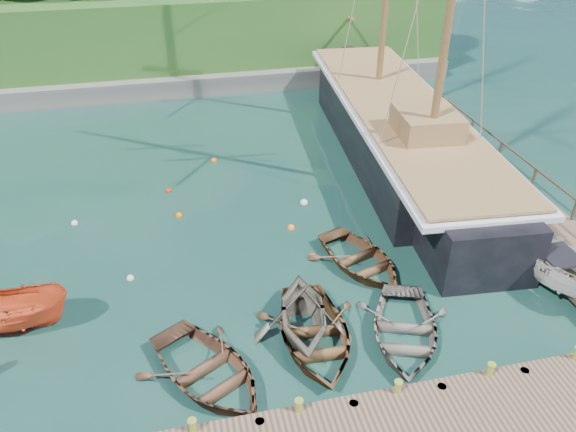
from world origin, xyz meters
name	(u,v)px	position (x,y,z in m)	size (l,w,h in m)	color
ground	(292,304)	(0.00, 0.00, 0.00)	(160.00, 160.00, 0.00)	#15372B
dock_east	(481,174)	(11.50, 7.00, 0.43)	(3.20, 24.00, 1.10)	#443427
bollard_1	(299,424)	(-1.00, -5.10, 0.00)	(0.26, 0.26, 0.45)	olive
bollard_2	(395,405)	(2.00, -5.10, 0.00)	(0.26, 0.26, 0.45)	olive
bollard_3	(486,388)	(5.00, -5.10, 0.00)	(0.26, 0.26, 0.45)	olive
bollard_4	(570,371)	(8.00, -5.10, 0.00)	(0.26, 0.26, 0.45)	olive
rowboat_0	(209,380)	(-3.39, -2.88, 0.00)	(3.41, 4.77, 0.99)	#523423
rowboat_1	(302,332)	(0.02, -1.49, 0.00)	(3.43, 3.98, 2.10)	#696255
rowboat_2	(314,343)	(0.27, -2.07, 0.00)	(3.50, 4.90, 1.02)	brown
rowboat_3	(403,339)	(3.31, -2.55, 0.00)	(3.31, 4.63, 0.96)	#635A53
rowboat_4	(360,266)	(3.20, 1.64, 0.00)	(3.14, 4.40, 0.91)	brown
motorboat_orange	(11,328)	(-9.90, 0.98, 0.00)	(1.68, 4.45, 1.72)	#DC4E23
cabin_boat_white	(550,285)	(10.00, -1.12, 0.00)	(1.99, 5.28, 2.04)	silver
schooner	(398,135)	(8.43, 10.68, 1.24)	(7.30, 29.83, 22.26)	black
mooring_buoy_0	(130,279)	(-5.84, 2.87, 0.00)	(0.29, 0.29, 0.29)	silver
mooring_buoy_1	(179,216)	(-3.70, 7.05, 0.00)	(0.36, 0.36, 0.36)	#D56200
mooring_buoy_2	(291,228)	(1.11, 4.92, 0.00)	(0.36, 0.36, 0.36)	orange
mooring_buoy_3	(304,203)	(2.20, 6.90, 0.00)	(0.37, 0.37, 0.37)	white
mooring_buoy_4	(169,191)	(-4.06, 9.48, 0.00)	(0.29, 0.29, 0.29)	red
mooring_buoy_5	(214,161)	(-1.48, 12.25, 0.00)	(0.36, 0.36, 0.36)	orange
mooring_buoy_6	(75,224)	(-8.33, 7.47, 0.00)	(0.31, 0.31, 0.31)	white
mooring_buoy_7	(313,257)	(1.49, 2.64, 0.00)	(0.34, 0.34, 0.34)	#E83E0E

